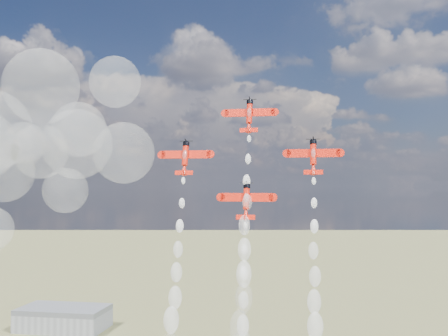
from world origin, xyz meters
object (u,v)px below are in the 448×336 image
object	(u,v)px
plane_slot	(246,200)
plane_lead	(249,115)
plane_right	(313,156)
plane_left	(185,157)
hangar	(63,318)

from	to	relation	value
plane_slot	plane_lead	bearing A→B (deg)	90.00
plane_lead	plane_right	world-z (taller)	plane_lead
plane_left	plane_right	xyz separation A→B (m)	(31.90, 0.00, 0.00)
plane_left	plane_right	world-z (taller)	same
hangar	plane_right	world-z (taller)	plane_right
plane_left	hangar	bearing A→B (deg)	125.33
hangar	plane_slot	distance (m)	221.57
hangar	plane_left	world-z (taller)	plane_left
plane_left	plane_right	size ratio (longest dim) A/B	1.00
hangar	plane_slot	size ratio (longest dim) A/B	3.92
hangar	plane_right	distance (m)	232.77
plane_right	hangar	bearing A→B (deg)	132.22
plane_lead	plane_left	world-z (taller)	plane_lead
plane_slot	plane_right	bearing A→B (deg)	10.99
hangar	plane_left	distance (m)	214.25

